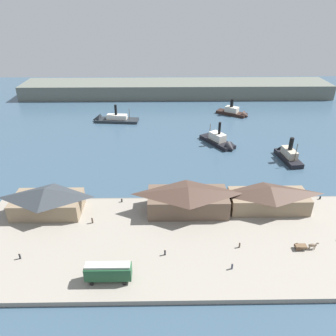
# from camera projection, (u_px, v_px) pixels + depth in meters

# --- Properties ---
(ground_plane) EXTENTS (320.00, 320.00, 0.00)m
(ground_plane) POSITION_uv_depth(u_px,v_px,m) (190.00, 194.00, 99.26)
(ground_plane) COLOR #385166
(quay_promenade) EXTENTS (110.00, 36.00, 1.20)m
(quay_promenade) POSITION_uv_depth(u_px,v_px,m) (197.00, 241.00, 79.58)
(quay_promenade) COLOR gray
(quay_promenade) RESTS_ON ground
(seawall_edge) EXTENTS (110.00, 0.80, 1.00)m
(seawall_edge) POSITION_uv_depth(u_px,v_px,m) (191.00, 199.00, 95.85)
(seawall_edge) COLOR slate
(seawall_edge) RESTS_ON ground
(ferry_shed_east_terminal) EXTENTS (18.47, 10.30, 7.62)m
(ferry_shed_east_terminal) POSITION_uv_depth(u_px,v_px,m) (47.00, 200.00, 87.38)
(ferry_shed_east_terminal) COLOR #847056
(ferry_shed_east_terminal) RESTS_ON quay_promenade
(ferry_shed_central_terminal) EXTENTS (21.90, 10.51, 7.54)m
(ferry_shed_central_terminal) POSITION_uv_depth(u_px,v_px,m) (188.00, 199.00, 88.07)
(ferry_shed_central_terminal) COLOR brown
(ferry_shed_central_terminal) RESTS_ON quay_promenade
(ferry_shed_west_terminal) EXTENTS (21.58, 8.97, 7.04)m
(ferry_shed_west_terminal) POSITION_uv_depth(u_px,v_px,m) (269.00, 197.00, 89.09)
(ferry_shed_west_terminal) COLOR #847056
(ferry_shed_west_terminal) RESTS_ON quay_promenade
(street_tram) EXTENTS (9.55, 2.88, 4.44)m
(street_tram) POSITION_uv_depth(u_px,v_px,m) (108.00, 271.00, 66.71)
(street_tram) COLOR #1E4C2D
(street_tram) RESTS_ON quay_promenade
(horse_cart) EXTENTS (5.49, 1.50, 1.87)m
(horse_cart) POSITION_uv_depth(u_px,v_px,m) (306.00, 246.00, 75.82)
(horse_cart) COLOR brown
(horse_cart) RESTS_ON quay_promenade
(pedestrian_near_east_shed) EXTENTS (0.44, 0.44, 1.78)m
(pedestrian_near_east_shed) POSITION_uv_depth(u_px,v_px,m) (92.00, 220.00, 84.56)
(pedestrian_near_east_shed) COLOR #4C3D33
(pedestrian_near_east_shed) RESTS_ON quay_promenade
(pedestrian_by_tram) EXTENTS (0.39, 0.39, 1.58)m
(pedestrian_by_tram) POSITION_uv_depth(u_px,v_px,m) (165.00, 252.00, 74.21)
(pedestrian_by_tram) COLOR #232328
(pedestrian_by_tram) RESTS_ON quay_promenade
(pedestrian_near_west_shed) EXTENTS (0.37, 0.37, 1.51)m
(pedestrian_near_west_shed) POSITION_uv_depth(u_px,v_px,m) (240.00, 245.00, 76.44)
(pedestrian_near_west_shed) COLOR #4C3D33
(pedestrian_near_west_shed) RESTS_ON quay_promenade
(pedestrian_standing_center) EXTENTS (0.40, 0.40, 1.62)m
(pedestrian_standing_center) POSITION_uv_depth(u_px,v_px,m) (20.00, 256.00, 73.13)
(pedestrian_standing_center) COLOR #232328
(pedestrian_standing_center) RESTS_ON quay_promenade
(pedestrian_walking_west) EXTENTS (0.39, 0.39, 1.59)m
(pedestrian_walking_west) POSITION_uv_depth(u_px,v_px,m) (232.00, 266.00, 70.42)
(pedestrian_walking_west) COLOR #33384C
(pedestrian_walking_west) RESTS_ON quay_promenade
(mooring_post_center_east) EXTENTS (0.44, 0.44, 0.90)m
(mooring_post_center_east) POSITION_uv_depth(u_px,v_px,m) (320.00, 198.00, 94.63)
(mooring_post_center_east) COLOR black
(mooring_post_center_east) RESTS_ON quay_promenade
(mooring_post_west) EXTENTS (0.44, 0.44, 0.90)m
(mooring_post_west) POSITION_uv_depth(u_px,v_px,m) (122.00, 200.00, 93.34)
(mooring_post_west) COLOR black
(mooring_post_west) RESTS_ON quay_promenade
(ferry_approaching_east) EXTENTS (13.93, 18.13, 11.15)m
(ferry_approaching_east) POSITION_uv_depth(u_px,v_px,m) (221.00, 142.00, 130.80)
(ferry_approaching_east) COLOR black
(ferry_approaching_east) RESTS_ON ground
(ferry_approaching_west) EXTENTS (22.35, 8.18, 10.44)m
(ferry_approaching_west) POSITION_uv_depth(u_px,v_px,m) (110.00, 119.00, 155.60)
(ferry_approaching_west) COLOR #23282D
(ferry_approaching_west) RESTS_ON ground
(ferry_near_quay) EXTENTS (16.32, 13.15, 9.60)m
(ferry_near_quay) POSITION_uv_depth(u_px,v_px,m) (235.00, 112.00, 163.39)
(ferry_near_quay) COLOR black
(ferry_near_quay) RESTS_ON ground
(ferry_moored_east) EXTENTS (6.50, 16.07, 10.20)m
(ferry_moored_east) POSITION_uv_depth(u_px,v_px,m) (287.00, 154.00, 120.02)
(ferry_moored_east) COLOR black
(ferry_moored_east) RESTS_ON ground
(far_headland) EXTENTS (180.00, 24.00, 8.00)m
(far_headland) POSITION_uv_depth(u_px,v_px,m) (176.00, 89.00, 194.35)
(far_headland) COLOR #60665B
(far_headland) RESTS_ON ground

